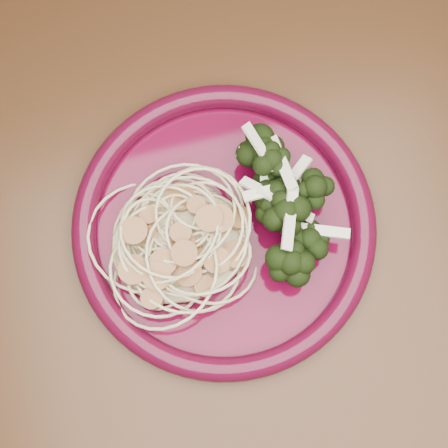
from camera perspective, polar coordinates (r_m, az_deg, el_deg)
name	(u,v)px	position (r m, az deg, el deg)	size (l,w,h in m)	color
dining_table	(144,308)	(0.74, -7.35, -7.64)	(1.20, 0.80, 0.75)	#472814
dinner_plate	(224,226)	(0.63, 0.00, -0.19)	(0.35, 0.35, 0.03)	#4D051E
spaghetti_pile	(179,241)	(0.62, -4.17, -1.58)	(0.14, 0.12, 0.03)	beige
scallop_cluster	(176,232)	(0.58, -4.44, -0.76)	(0.14, 0.14, 0.05)	#A57041
broccoli_pile	(280,199)	(0.62, 5.10, 2.31)	(0.10, 0.16, 0.05)	black
onion_garnish	(283,189)	(0.59, 5.38, 3.22)	(0.07, 0.10, 0.06)	beige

